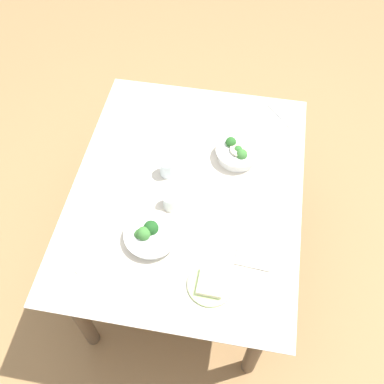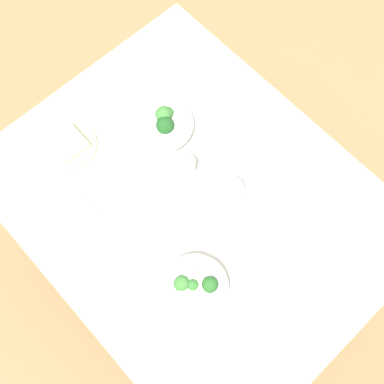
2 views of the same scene
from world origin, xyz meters
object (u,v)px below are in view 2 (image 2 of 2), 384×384
(water_glass_side, at_px, (231,191))
(broccoli_bowl_near, at_px, (162,125))
(water_glass_center, at_px, (184,166))
(napkin_folded_upper, at_px, (68,213))
(fork_by_far_bowl, at_px, (176,52))
(broccoli_bowl_far, at_px, (194,288))
(table_knife_right, at_px, (265,331))
(bread_side_plate, at_px, (70,144))
(fork_by_near_bowl, at_px, (247,211))

(water_glass_side, bearing_deg, broccoli_bowl_near, -0.26)
(water_glass_center, distance_m, water_glass_side, 0.19)
(napkin_folded_upper, bearing_deg, fork_by_far_bowl, -71.54)
(broccoli_bowl_near, bearing_deg, fork_by_far_bowl, -50.87)
(broccoli_bowl_far, height_order, water_glass_center, broccoli_bowl_far)
(fork_by_far_bowl, relative_size, napkin_folded_upper, 0.44)
(water_glass_side, bearing_deg, table_knife_right, 149.15)
(bread_side_plate, bearing_deg, fork_by_near_bowl, -154.36)
(bread_side_plate, distance_m, table_knife_right, 0.93)
(table_knife_right, distance_m, napkin_folded_upper, 0.76)
(water_glass_side, relative_size, fork_by_far_bowl, 1.09)
(fork_by_near_bowl, relative_size, table_knife_right, 0.49)
(bread_side_plate, height_order, fork_by_near_bowl, bread_side_plate)
(water_glass_center, distance_m, napkin_folded_upper, 0.43)
(broccoli_bowl_far, height_order, water_glass_side, broccoli_bowl_far)
(napkin_folded_upper, bearing_deg, fork_by_near_bowl, -132.12)
(water_glass_center, bearing_deg, fork_by_near_bowl, -167.39)
(fork_by_far_bowl, height_order, fork_by_near_bowl, same)
(fork_by_near_bowl, bearing_deg, bread_side_plate, 47.37)
(napkin_folded_upper, bearing_deg, bread_side_plate, -39.89)
(water_glass_side, distance_m, fork_by_near_bowl, 0.09)
(water_glass_side, height_order, fork_by_near_bowl, water_glass_side)
(broccoli_bowl_far, distance_m, broccoli_bowl_near, 0.60)
(broccoli_bowl_near, xyz_separation_m, table_knife_right, (-0.76, 0.24, -0.03))
(broccoli_bowl_far, height_order, fork_by_far_bowl, broccoli_bowl_far)
(broccoli_bowl_near, bearing_deg, bread_side_plate, 59.44)
(broccoli_bowl_far, xyz_separation_m, fork_by_far_bowl, (0.72, -0.58, -0.03))
(napkin_folded_upper, bearing_deg, broccoli_bowl_far, -164.41)
(broccoli_bowl_near, xyz_separation_m, water_glass_side, (-0.36, 0.00, 0.02))
(fork_by_far_bowl, bearing_deg, bread_side_plate, 41.85)
(water_glass_side, distance_m, table_knife_right, 0.47)
(water_glass_center, relative_size, fork_by_far_bowl, 0.97)
(broccoli_bowl_near, xyz_separation_m, fork_by_near_bowl, (-0.44, -0.00, -0.03))
(fork_by_near_bowl, bearing_deg, napkin_folded_upper, 69.61)
(bread_side_plate, bearing_deg, napkin_folded_upper, 140.11)
(broccoli_bowl_near, bearing_deg, broccoli_bowl_far, 148.33)
(broccoli_bowl_far, height_order, bread_side_plate, broccoli_bowl_far)
(table_knife_right, bearing_deg, broccoli_bowl_far, -61.91)
(water_glass_side, xyz_separation_m, fork_by_near_bowl, (-0.08, -0.00, -0.04))
(water_glass_center, distance_m, fork_by_near_bowl, 0.27)
(broccoli_bowl_far, relative_size, water_glass_center, 2.72)
(fork_by_near_bowl, xyz_separation_m, table_knife_right, (-0.32, 0.24, -0.00))
(fork_by_near_bowl, relative_size, napkin_folded_upper, 0.52)
(water_glass_side, relative_size, table_knife_right, 0.46)
(bread_side_plate, height_order, table_knife_right, bread_side_plate)
(water_glass_center, bearing_deg, fork_by_far_bowl, -38.82)
(broccoli_bowl_far, xyz_separation_m, napkin_folded_upper, (0.49, 0.14, -0.03))
(fork_by_near_bowl, bearing_deg, broccoli_bowl_near, 22.09)
(water_glass_center, height_order, fork_by_far_bowl, water_glass_center)
(broccoli_bowl_near, relative_size, water_glass_side, 2.66)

